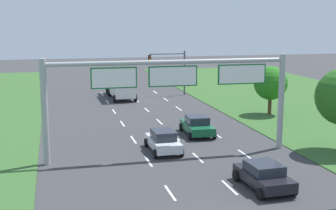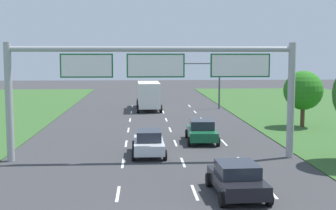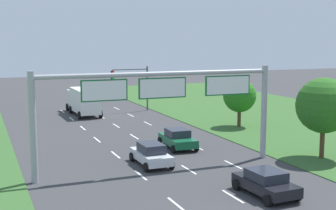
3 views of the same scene
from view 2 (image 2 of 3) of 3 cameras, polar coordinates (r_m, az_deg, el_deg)
The scene contains 10 objects.
lane_dashes_inner_left at distance 27.47m, azimuth -5.51°, elevation -7.07°, with size 0.14×62.40×0.01m.
lane_dashes_inner_right at distance 27.56m, azimuth 1.83°, elevation -7.00°, with size 0.14×62.40×0.01m.
lane_dashes_slip at distance 28.09m, azimuth 9.01°, elevation -6.82°, with size 0.14×62.40×0.01m.
car_near_red at distance 29.38m, azimuth -2.37°, elevation -4.60°, with size 2.12×4.22×1.58m.
car_lead_silver at distance 33.84m, azimuth 4.13°, elevation -3.19°, with size 2.39×4.48×1.58m.
car_far_ahead at distance 21.35m, azimuth 8.40°, elevation -8.88°, with size 2.35×4.26×1.49m.
box_truck at distance 53.55m, azimuth -2.40°, elevation 1.29°, with size 2.81×8.32×3.17m.
sign_gantry at distance 27.73m, azimuth -1.47°, elevation 3.47°, with size 17.24×0.44×7.00m.
traffic_light_mast at distance 54.06m, azimuth 4.27°, elevation 3.60°, with size 4.76×0.49×5.60m.
roadside_tree_far at distance 41.79m, azimuth 16.17°, elevation 1.72°, with size 3.37×3.37×4.91m.
Camera 2 is at (-0.68, -14.72, 6.29)m, focal length 50.00 mm.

